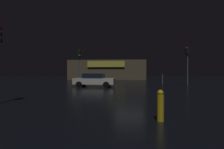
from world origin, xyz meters
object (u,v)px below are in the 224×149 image
at_px(traffic_signal_main, 79,60).
at_px(car_near, 94,80).
at_px(store_building, 108,70).
at_px(traffic_signal_cross_left, 187,56).
at_px(fire_hydrant, 160,106).

height_order(traffic_signal_main, car_near, traffic_signal_main).
xyz_separation_m(store_building, car_near, (0.79, -22.18, -1.28)).
bearing_deg(car_near, traffic_signal_cross_left, 19.70).
distance_m(store_building, traffic_signal_cross_left, 21.66).
bearing_deg(fire_hydrant, traffic_signal_cross_left, 69.96).
bearing_deg(traffic_signal_main, traffic_signal_cross_left, 2.54).
height_order(traffic_signal_main, fire_hydrant, traffic_signal_main).
relative_size(traffic_signal_cross_left, car_near, 1.08).
distance_m(traffic_signal_cross_left, fire_hydrant, 18.01).
bearing_deg(store_building, traffic_signal_cross_left, -58.44).
bearing_deg(traffic_signal_cross_left, traffic_signal_main, -177.46).
bearing_deg(traffic_signal_cross_left, store_building, 121.56).
distance_m(store_building, fire_hydrant, 35.53).
height_order(store_building, traffic_signal_main, traffic_signal_main).
bearing_deg(car_near, fire_hydrant, -71.08).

